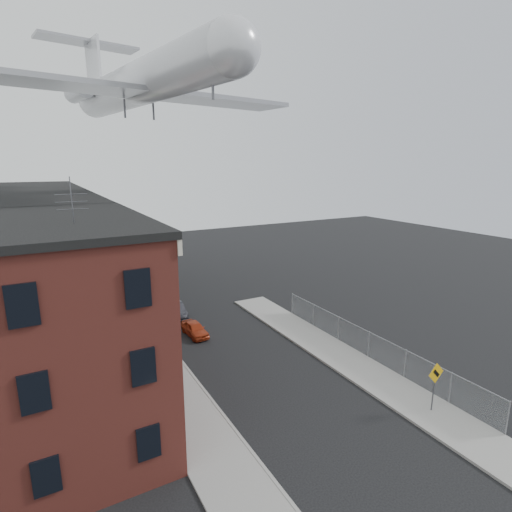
{
  "coord_description": "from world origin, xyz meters",
  "views": [
    {
      "loc": [
        -11.35,
        -12.66,
        12.65
      ],
      "look_at": [
        -0.2,
        7.39,
        7.32
      ],
      "focal_mm": 28.0,
      "sensor_mm": 36.0,
      "label": 1
    }
  ],
  "objects_px": {
    "car_near": "(195,329)",
    "car_mid": "(176,310)",
    "street_tree": "(111,259)",
    "utility_pole": "(128,270)",
    "airplane": "(140,83)",
    "warning_sign": "(435,380)",
    "car_far": "(127,272)"
  },
  "relations": [
    {
      "from": "car_near",
      "to": "car_far",
      "type": "xyz_separation_m",
      "value": [
        -1.1,
        18.72,
        0.13
      ]
    },
    {
      "from": "car_near",
      "to": "car_far",
      "type": "bearing_deg",
      "value": 90.12
    },
    {
      "from": "car_near",
      "to": "airplane",
      "type": "relative_size",
      "value": 0.11
    },
    {
      "from": "warning_sign",
      "to": "utility_pole",
      "type": "distance_m",
      "value": 22.25
    },
    {
      "from": "street_tree",
      "to": "car_mid",
      "type": "bearing_deg",
      "value": -69.8
    },
    {
      "from": "street_tree",
      "to": "utility_pole",
      "type": "bearing_deg",
      "value": -91.89
    },
    {
      "from": "utility_pole",
      "to": "airplane",
      "type": "relative_size",
      "value": 0.31
    },
    {
      "from": "utility_pole",
      "to": "street_tree",
      "type": "bearing_deg",
      "value": 88.11
    },
    {
      "from": "street_tree",
      "to": "airplane",
      "type": "xyz_separation_m",
      "value": [
        2.64,
        -5.17,
        15.64
      ]
    },
    {
      "from": "car_mid",
      "to": "car_far",
      "type": "bearing_deg",
      "value": 97.03
    },
    {
      "from": "warning_sign",
      "to": "car_far",
      "type": "bearing_deg",
      "value": 104.14
    },
    {
      "from": "street_tree",
      "to": "car_far",
      "type": "relative_size",
      "value": 1.15
    },
    {
      "from": "car_far",
      "to": "warning_sign",
      "type": "bearing_deg",
      "value": -75.6
    },
    {
      "from": "car_near",
      "to": "car_mid",
      "type": "height_order",
      "value": "car_mid"
    },
    {
      "from": "car_mid",
      "to": "airplane",
      "type": "height_order",
      "value": "airplane"
    },
    {
      "from": "warning_sign",
      "to": "car_near",
      "type": "distance_m",
      "value": 16.79
    },
    {
      "from": "car_far",
      "to": "airplane",
      "type": "xyz_separation_m",
      "value": [
        0.27,
        -9.95,
        18.44
      ]
    },
    {
      "from": "utility_pole",
      "to": "airplane",
      "type": "bearing_deg",
      "value": 58.02
    },
    {
      "from": "utility_pole",
      "to": "warning_sign",
      "type": "bearing_deg",
      "value": -59.52
    },
    {
      "from": "car_near",
      "to": "car_mid",
      "type": "xyz_separation_m",
      "value": [
        0.0,
        4.5,
        0.04
      ]
    },
    {
      "from": "warning_sign",
      "to": "utility_pole",
      "type": "height_order",
      "value": "utility_pole"
    },
    {
      "from": "warning_sign",
      "to": "car_near",
      "type": "relative_size",
      "value": 0.9
    },
    {
      "from": "warning_sign",
      "to": "car_near",
      "type": "bearing_deg",
      "value": 116.24
    },
    {
      "from": "warning_sign",
      "to": "car_mid",
      "type": "height_order",
      "value": "warning_sign"
    },
    {
      "from": "car_far",
      "to": "utility_pole",
      "type": "bearing_deg",
      "value": -100.15
    },
    {
      "from": "street_tree",
      "to": "airplane",
      "type": "bearing_deg",
      "value": -62.92
    },
    {
      "from": "utility_pole",
      "to": "car_near",
      "type": "distance_m",
      "value": 6.91
    },
    {
      "from": "street_tree",
      "to": "car_near",
      "type": "bearing_deg",
      "value": -76.01
    },
    {
      "from": "street_tree",
      "to": "car_near",
      "type": "height_order",
      "value": "street_tree"
    },
    {
      "from": "street_tree",
      "to": "car_near",
      "type": "relative_size",
      "value": 1.67
    },
    {
      "from": "car_near",
      "to": "street_tree",
      "type": "bearing_deg",
      "value": 100.75
    },
    {
      "from": "car_near",
      "to": "car_mid",
      "type": "distance_m",
      "value": 4.5
    }
  ]
}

